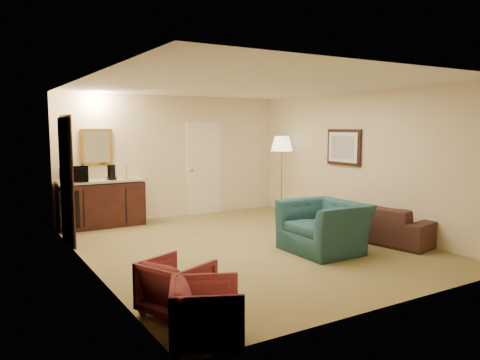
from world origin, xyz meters
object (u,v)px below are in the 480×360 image
object	(u,v)px
sofa	(373,215)
rose_chair_far	(207,310)
teal_armchair	(324,218)
wetbar_cabinet	(102,203)
coffee_table	(302,214)
floor_lamp	(281,176)
microwave	(74,173)
waste_bin	(136,216)
rose_chair_near	(176,284)
coffee_maker	(111,172)

from	to	relation	value
sofa	rose_chair_far	xyz separation A→B (m)	(-4.30, -2.10, -0.10)
teal_armchair	rose_chair_far	distance (m)	3.56
wetbar_cabinet	sofa	xyz separation A→B (m)	(3.80, -3.42, -0.04)
rose_chair_far	coffee_table	world-z (taller)	rose_chair_far
coffee_table	floor_lamp	distance (m)	1.35
coffee_table	microwave	bearing A→B (deg)	152.36
sofa	waste_bin	bearing A→B (deg)	31.77
rose_chair_near	waste_bin	world-z (taller)	rose_chair_near
wetbar_cabinet	coffee_table	bearing A→B (deg)	-31.57
teal_armchair	floor_lamp	xyz separation A→B (m)	(1.15, 2.73, 0.35)
coffee_table	coffee_maker	bearing A→B (deg)	148.00
teal_armchair	waste_bin	world-z (taller)	teal_armchair
wetbar_cabinet	microwave	xyz separation A→B (m)	(-0.50, -0.04, 0.63)
coffee_table	waste_bin	xyz separation A→B (m)	(-2.67, 1.97, -0.10)
rose_chair_near	coffee_maker	size ratio (longest dim) A/B	2.17
sofa	teal_armchair	size ratio (longest dim) A/B	1.81
rose_chair_near	teal_armchair	bearing A→B (deg)	-93.09
waste_bin	coffee_table	bearing A→B (deg)	-36.42
wetbar_cabinet	rose_chair_far	size ratio (longest dim) A/B	2.54
rose_chair_far	floor_lamp	size ratio (longest dim) A/B	0.37
rose_chair_near	floor_lamp	size ratio (longest dim) A/B	0.37
floor_lamp	coffee_maker	distance (m)	3.57
sofa	rose_chair_far	bearing A→B (deg)	104.57
floor_lamp	coffee_maker	xyz separation A→B (m)	(-3.48, 0.81, 0.19)
microwave	coffee_maker	size ratio (longest dim) A/B	1.72
waste_bin	coffee_maker	size ratio (longest dim) A/B	1.06
coffee_maker	microwave	bearing A→B (deg)	-170.36
rose_chair_far	coffee_table	bearing A→B (deg)	-22.81
floor_lamp	teal_armchair	bearing A→B (deg)	-112.94
rose_chair_far	waste_bin	bearing A→B (deg)	12.98
floor_lamp	waste_bin	xyz separation A→B (m)	(-3.01, 0.82, -0.72)
waste_bin	microwave	size ratio (longest dim) A/B	0.62
rose_chair_near	rose_chair_far	xyz separation A→B (m)	(-0.05, -0.80, 0.00)
wetbar_cabinet	rose_chair_near	size ratio (longest dim) A/B	2.55
rose_chair_near	coffee_table	world-z (taller)	rose_chair_near
rose_chair_far	waste_bin	world-z (taller)	rose_chair_far
teal_armchair	rose_chair_far	size ratio (longest dim) A/B	1.86
floor_lamp	rose_chair_near	bearing A→B (deg)	-137.03
floor_lamp	coffee_maker	bearing A→B (deg)	166.90
sofa	teal_armchair	world-z (taller)	teal_armchair
waste_bin	sofa	bearing A→B (deg)	-46.73
rose_chair_near	microwave	xyz separation A→B (m)	(-0.05, 4.68, 0.77)
wetbar_cabinet	coffee_maker	world-z (taller)	coffee_maker
wetbar_cabinet	waste_bin	distance (m)	0.72
sofa	rose_chair_far	distance (m)	4.79
floor_lamp	wetbar_cabinet	bearing A→B (deg)	166.32
rose_chair_near	coffee_table	bearing A→B (deg)	-78.13
sofa	teal_armchair	distance (m)	1.31
teal_armchair	floor_lamp	distance (m)	2.98
sofa	wetbar_cabinet	bearing A→B (deg)	36.54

